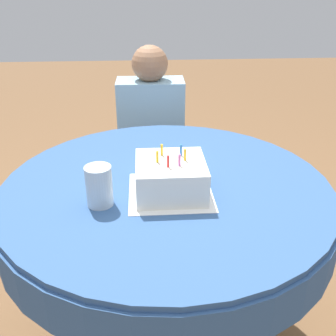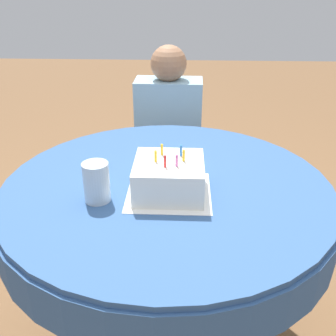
{
  "view_description": "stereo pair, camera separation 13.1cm",
  "coord_description": "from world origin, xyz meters",
  "px_view_note": "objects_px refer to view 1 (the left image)",
  "views": [
    {
      "loc": [
        -0.07,
        -1.19,
        1.43
      ],
      "look_at": [
        0.01,
        -0.02,
        0.84
      ],
      "focal_mm": 42.0,
      "sensor_mm": 36.0,
      "label": 1
    },
    {
      "loc": [
        0.06,
        -1.19,
        1.43
      ],
      "look_at": [
        0.01,
        -0.02,
        0.84
      ],
      "focal_mm": 42.0,
      "sensor_mm": 36.0,
      "label": 2
    }
  ],
  "objects_px": {
    "chair": "(152,152)",
    "drinking_glass": "(99,186)",
    "person": "(151,130)",
    "birthday_cake": "(171,177)"
  },
  "relations": [
    {
      "from": "chair",
      "to": "drinking_glass",
      "type": "relative_size",
      "value": 6.98
    },
    {
      "from": "chair",
      "to": "person",
      "type": "xyz_separation_m",
      "value": [
        -0.0,
        -0.09,
        0.17
      ]
    },
    {
      "from": "chair",
      "to": "person",
      "type": "distance_m",
      "value": 0.2
    },
    {
      "from": "chair",
      "to": "person",
      "type": "height_order",
      "value": "person"
    },
    {
      "from": "person",
      "to": "drinking_glass",
      "type": "distance_m",
      "value": 0.98
    },
    {
      "from": "chair",
      "to": "birthday_cake",
      "type": "distance_m",
      "value": 1.04
    },
    {
      "from": "drinking_glass",
      "to": "birthday_cake",
      "type": "bearing_deg",
      "value": 14.71
    },
    {
      "from": "drinking_glass",
      "to": "chair",
      "type": "bearing_deg",
      "value": 79.87
    },
    {
      "from": "chair",
      "to": "drinking_glass",
      "type": "height_order",
      "value": "same"
    },
    {
      "from": "chair",
      "to": "drinking_glass",
      "type": "distance_m",
      "value": 1.11
    }
  ]
}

